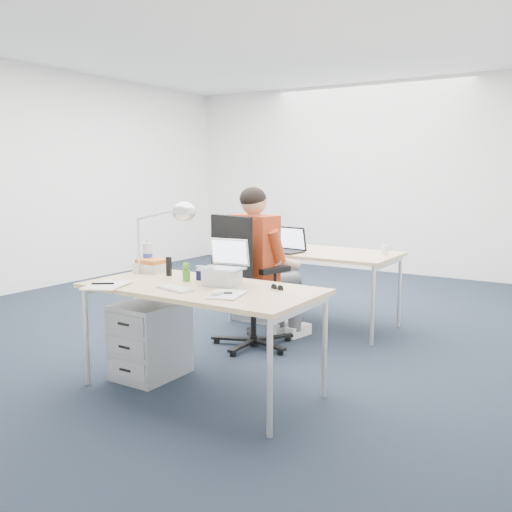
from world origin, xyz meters
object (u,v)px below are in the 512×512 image
(office_chair, at_px, (250,310))
(bear_figurine, at_px, (186,272))
(desk_near, at_px, (202,293))
(far_cup, at_px, (385,250))
(silver_laptop, at_px, (222,263))
(can_koozie, at_px, (200,273))
(headphones, at_px, (230,278))
(cordless_phone, at_px, (169,266))
(desk_far, at_px, (314,256))
(dark_laptop, at_px, (283,239))
(book_stack, at_px, (151,266))
(drawer_pedestal_far, at_px, (262,291))
(desk_lamp, at_px, (155,236))
(wireless_keyboard, at_px, (175,288))
(seated_person, at_px, (265,266))
(sunglasses, at_px, (277,288))
(computer_mouse, at_px, (217,293))
(water_bottle, at_px, (148,255))
(drawer_pedestal_near, at_px, (151,339))

(office_chair, distance_m, bear_figurine, 1.04)
(desk_near, distance_m, far_cup, 2.14)
(silver_laptop, xyz_separation_m, can_koozie, (-0.24, 0.07, -0.10))
(headphones, bearing_deg, cordless_phone, -155.37)
(bear_figurine, bearing_deg, office_chair, 98.21)
(desk_near, distance_m, can_koozie, 0.25)
(desk_far, height_order, dark_laptop, dark_laptop)
(silver_laptop, bearing_deg, book_stack, 162.32)
(drawer_pedestal_far, bearing_deg, desk_near, -69.41)
(desk_lamp, bearing_deg, silver_laptop, -15.12)
(office_chair, bearing_deg, bear_figurine, -70.23)
(cordless_phone, distance_m, desk_lamp, 0.24)
(headphones, relative_size, desk_lamp, 0.35)
(wireless_keyboard, xyz_separation_m, cordless_phone, (-0.36, 0.35, 0.06))
(dark_laptop, bearing_deg, seated_person, -70.23)
(can_koozie, bearing_deg, sunglasses, -0.16)
(can_koozie, bearing_deg, far_cup, 70.53)
(computer_mouse, height_order, desk_lamp, desk_lamp)
(water_bottle, xyz_separation_m, cordless_phone, (0.31, -0.11, -0.05))
(sunglasses, bearing_deg, cordless_phone, -169.68)
(office_chair, xyz_separation_m, water_bottle, (-0.48, -0.72, 0.53))
(cordless_phone, bearing_deg, desk_lamp, -175.99)
(desk_near, bearing_deg, cordless_phone, 158.12)
(drawer_pedestal_far, xyz_separation_m, dark_laptop, (0.36, -0.20, 0.58))
(desk_far, relative_size, silver_laptop, 5.30)
(wireless_keyboard, bearing_deg, drawer_pedestal_near, 168.02)
(desk_far, distance_m, drawer_pedestal_far, 0.70)
(book_stack, bearing_deg, computer_mouse, -23.90)
(silver_laptop, relative_size, cordless_phone, 2.15)
(water_bottle, relative_size, far_cup, 2.68)
(headphones, bearing_deg, silver_laptop, -60.78)
(cordless_phone, bearing_deg, desk_far, 78.02)
(desk_near, relative_size, seated_person, 1.18)
(office_chair, distance_m, sunglasses, 1.20)
(computer_mouse, bearing_deg, sunglasses, 66.38)
(water_bottle, xyz_separation_m, desk_lamp, (0.20, -0.12, 0.17))
(drawer_pedestal_far, relative_size, book_stack, 2.55)
(office_chair, distance_m, dark_laptop, 0.88)
(headphones, bearing_deg, can_koozie, -140.45)
(book_stack, bearing_deg, silver_laptop, -9.26)
(water_bottle, bearing_deg, desk_near, -20.77)
(bear_figurine, bearing_deg, cordless_phone, 162.92)
(headphones, height_order, sunglasses, headphones)
(headphones, bearing_deg, desk_far, 110.20)
(drawer_pedestal_far, xyz_separation_m, computer_mouse, (0.98, -2.09, 0.47))
(book_stack, xyz_separation_m, sunglasses, (1.15, -0.06, -0.04))
(silver_laptop, distance_m, bear_figurine, 0.30)
(silver_laptop, height_order, dark_laptop, silver_laptop)
(drawer_pedestal_far, bearing_deg, sunglasses, -55.22)
(wireless_keyboard, xyz_separation_m, can_koozie, (-0.07, 0.35, 0.04))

